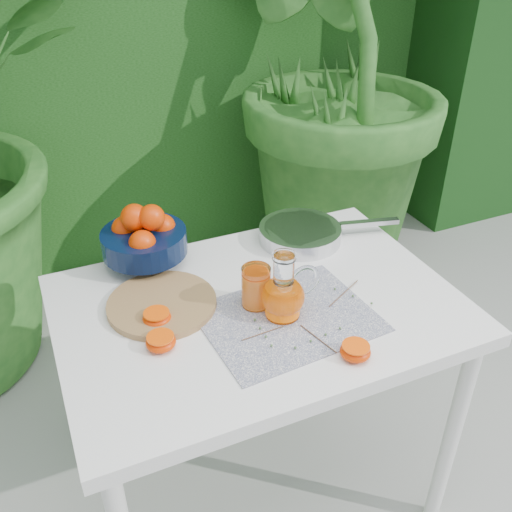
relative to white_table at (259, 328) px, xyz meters
name	(u,v)px	position (x,y,z in m)	size (l,w,h in m)	color
ground	(261,501)	(-0.01, -0.05, -0.67)	(60.00, 60.00, 0.00)	#A4A39D
potted_plant_right	(325,59)	(0.83, 1.16, 0.35)	(2.04, 2.04, 2.04)	#276020
white_table	(259,328)	(0.00, 0.00, 0.00)	(1.00, 0.70, 0.75)	white
placemat	(288,318)	(0.04, -0.09, 0.08)	(0.41, 0.32, 0.00)	#0C1544
cutting_board	(162,304)	(-0.23, 0.08, 0.09)	(0.27, 0.27, 0.02)	olive
fruit_bowl	(144,237)	(-0.21, 0.30, 0.17)	(0.29, 0.29, 0.18)	black
juice_pitcher	(284,294)	(0.03, -0.07, 0.15)	(0.15, 0.11, 0.17)	white
juice_tumbler	(256,287)	(-0.01, 0.00, 0.14)	(0.09, 0.09, 0.11)	white
saute_pan	(301,233)	(0.24, 0.23, 0.11)	(0.45, 0.30, 0.05)	#BBBCC0
orange_halves	(222,336)	(-0.14, -0.10, 0.10)	(0.48, 0.38, 0.03)	#F13302
thyme_sprigs	(311,319)	(0.09, -0.12, 0.09)	(0.38, 0.26, 0.01)	brown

